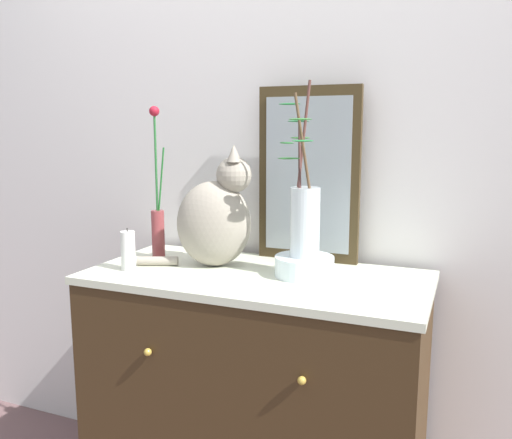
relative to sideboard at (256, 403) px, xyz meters
name	(u,v)px	position (x,y,z in m)	size (l,w,h in m)	color
wall_back	(290,151)	(0.00, 0.34, 0.84)	(4.40, 0.08, 2.60)	silver
sideboard	(256,403)	(0.00, 0.00, 0.00)	(1.11, 0.55, 0.91)	#392614
mirror_leaning	(308,175)	(0.10, 0.24, 0.76)	(0.36, 0.03, 0.61)	#3A2C17
cat_sitting	(216,217)	(-0.17, 0.05, 0.63)	(0.40, 0.25, 0.41)	gray
vase_slim_green	(158,218)	(-0.41, 0.07, 0.60)	(0.06, 0.05, 0.55)	brown
bowl_porcelain	(304,266)	(0.15, 0.04, 0.49)	(0.19, 0.19, 0.06)	white
vase_glass_clear	(304,215)	(0.15, 0.03, 0.65)	(0.14, 0.17, 0.55)	silver
candle_pillar	(128,251)	(-0.41, -0.12, 0.52)	(0.05, 0.05, 0.14)	silver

